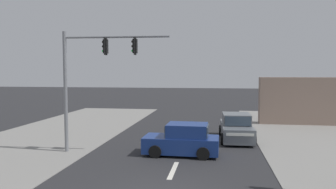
# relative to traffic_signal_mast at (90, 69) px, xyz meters

# --- Properties ---
(lane_dash_mid) EXTENTS (0.20, 2.40, 0.01)m
(lane_dash_mid) POSITION_rel_traffic_signal_mast_xyz_m (4.42, -2.33, -4.14)
(lane_dash_mid) COLOR silver
(lane_dash_mid) RESTS_ON ground
(lane_dash_far) EXTENTS (0.20, 2.40, 0.01)m
(lane_dash_far) POSITION_rel_traffic_signal_mast_xyz_m (4.42, 2.67, -4.14)
(lane_dash_far) COLOR silver
(lane_dash_far) RESTS_ON ground
(kerb_left_verge) EXTENTS (8.00, 40.00, 0.02)m
(kerb_left_verge) POSITION_rel_traffic_signal_mast_xyz_m (-4.08, -1.33, -4.13)
(kerb_left_verge) COLOR gray
(kerb_left_verge) RESTS_ON ground
(traffic_signal_mast) EXTENTS (5.29, 0.49, 6.00)m
(traffic_signal_mast) POSITION_rel_traffic_signal_mast_xyz_m (0.00, 0.00, 0.00)
(traffic_signal_mast) COLOR slate
(traffic_signal_mast) RESTS_ON ground
(sedan_crossing_left) EXTENTS (2.00, 4.29, 1.56)m
(sedan_crossing_left) POSITION_rel_traffic_signal_mast_xyz_m (7.31, 4.11, -3.44)
(sedan_crossing_left) COLOR slate
(sedan_crossing_left) RESTS_ON ground
(hatchback_oncoming_near) EXTENTS (3.68, 1.85, 1.53)m
(hatchback_oncoming_near) POSITION_rel_traffic_signal_mast_xyz_m (4.55, 0.20, -3.44)
(hatchback_oncoming_near) COLOR navy
(hatchback_oncoming_near) RESTS_ON ground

